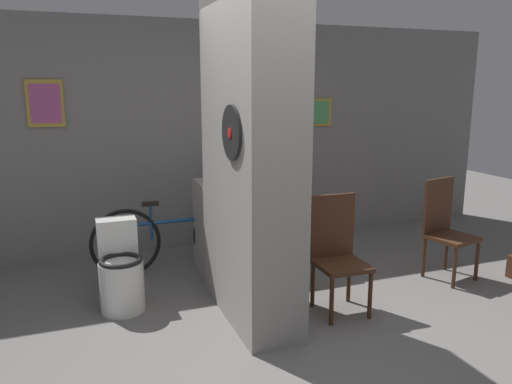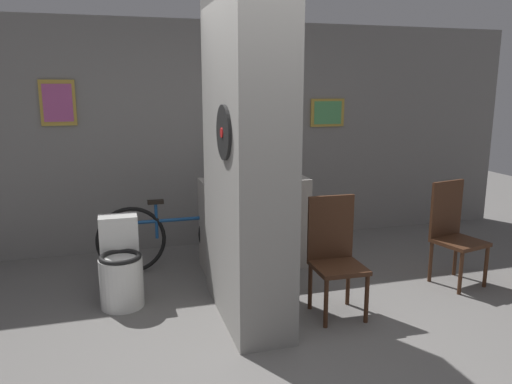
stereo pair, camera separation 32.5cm
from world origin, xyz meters
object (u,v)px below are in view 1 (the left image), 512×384
object	(u,v)px
chair_near_pillar	(337,251)
chair_by_doorway	(445,226)
bicycle	(177,236)
toilet	(121,272)
bottle_tall	(251,165)

from	to	relation	value
chair_near_pillar	chair_by_doorway	world-z (taller)	same
chair_by_doorway	bicycle	world-z (taller)	chair_by_doorway
toilet	bicycle	distance (m)	0.96
toilet	bottle_tall	world-z (taller)	bottle_tall
toilet	bottle_tall	size ratio (longest dim) A/B	2.18
chair_by_doorway	bottle_tall	xyz separation A→B (m)	(-1.68, 1.02, 0.55)
toilet	chair_near_pillar	size ratio (longest dim) A/B	0.76
bottle_tall	chair_near_pillar	bearing A→B (deg)	-77.08
chair_near_pillar	bottle_tall	bearing A→B (deg)	104.66
chair_by_doorway	bicycle	size ratio (longest dim) A/B	0.57
chair_near_pillar	chair_by_doorway	bearing A→B (deg)	13.31
chair_near_pillar	toilet	bearing A→B (deg)	160.60
chair_by_doorway	bicycle	bearing A→B (deg)	143.35
toilet	chair_near_pillar	world-z (taller)	chair_near_pillar
toilet	chair_by_doorway	bearing A→B (deg)	-7.03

